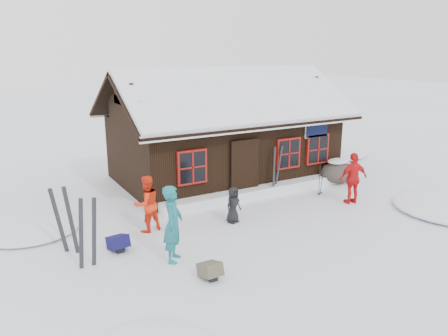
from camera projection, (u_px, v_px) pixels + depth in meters
The scene contains 15 objects.
ground at pixel (263, 225), 12.89m from camera, with size 120.00×120.00×0.00m, color white.
mountain_hut at pixel (223, 139), 17.37m from camera, with size 8.90×6.09×4.42m.
snow_drift at pixel (261, 191), 15.45m from camera, with size 7.60×0.60×0.35m, color white.
snow_mounds at pixel (271, 198), 15.25m from camera, with size 20.60×13.20×0.48m.
skier_teal at pixel (173, 224), 10.47m from camera, with size 0.70×0.46×1.91m, color #16696C.
skier_orange_left at pixel (147, 204), 12.26m from camera, with size 0.79×0.62×1.63m, color red.
skier_orange_right at pixel (353, 178), 14.51m from camera, with size 1.02×0.43×1.74m, color red.
skier_crouched at pixel (233, 205), 12.95m from camera, with size 0.54×0.35×1.10m, color black.
boulder at pixel (337, 172), 16.93m from camera, with size 1.48×1.11×0.86m.
ski_pair_left at pixel (88, 234), 10.19m from camera, with size 0.51×0.14×1.77m.
ski_pair_mid at pixel (65, 221), 10.91m from camera, with size 0.59×0.29×1.80m.
ski_pair_right at pixel (276, 171), 15.52m from camera, with size 0.60×0.28×1.77m.
ski_poles at pixel (321, 181), 15.40m from camera, with size 0.21×0.10×1.15m.
backpack_blue at pixel (118, 245), 11.20m from camera, with size 0.44×0.59×0.32m, color #100F42.
backpack_olive at pixel (210, 272), 9.81m from camera, with size 0.42×0.55×0.30m, color #4D4A37.
Camera 1 is at (-6.99, -9.84, 4.96)m, focal length 35.00 mm.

